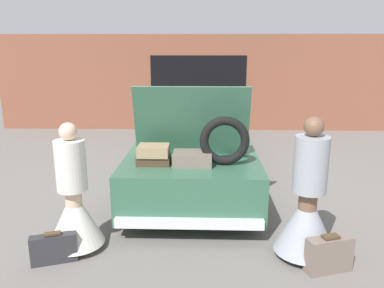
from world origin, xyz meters
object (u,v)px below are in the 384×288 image
at_px(suitcase_beside_left_person, 54,249).
at_px(car, 194,146).
at_px(person_left, 74,206).
at_px(person_right, 307,210).
at_px(suitcase_beside_right_person, 329,254).

bearing_deg(suitcase_beside_left_person, car, 63.38).
bearing_deg(person_left, suitcase_beside_left_person, -16.21).
height_order(car, person_left, car).
xyz_separation_m(car, suitcase_beside_left_person, (-1.52, -3.04, -0.42)).
distance_m(car, person_right, 3.13).
height_order(suitcase_beside_left_person, suitcase_beside_right_person, suitcase_beside_right_person).
bearing_deg(suitcase_beside_left_person, person_left, 64.37).
height_order(car, suitcase_beside_left_person, car).
bearing_deg(car, suitcase_beside_right_person, -63.50).
distance_m(person_right, suitcase_beside_right_person, 0.53).
height_order(person_right, suitcase_beside_left_person, person_right).
bearing_deg(suitcase_beside_right_person, car, 116.50).
relative_size(person_left, suitcase_beside_left_person, 3.03).
bearing_deg(person_left, person_right, 97.47).
bearing_deg(suitcase_beside_right_person, suitcase_beside_left_person, 178.62).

